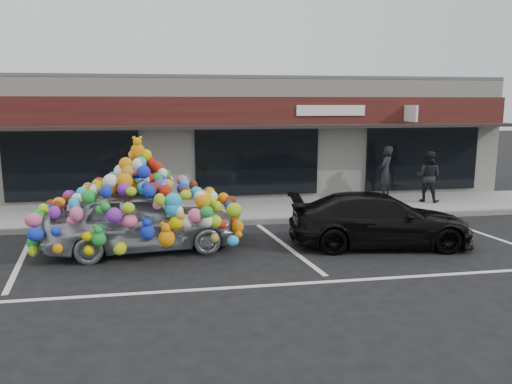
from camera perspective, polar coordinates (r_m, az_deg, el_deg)
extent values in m
plane|color=black|center=(11.61, -9.99, -7.06)|extent=(90.00, 90.00, 0.00)
cube|color=white|center=(19.64, -10.09, 6.20)|extent=(24.00, 6.00, 4.20)
cube|color=#59595B|center=(19.62, -10.29, 12.48)|extent=(24.00, 6.00, 0.12)
cube|color=#3A1010|center=(16.52, -10.26, 9.12)|extent=(24.00, 0.18, 0.90)
cube|color=black|center=(16.02, -10.22, 7.30)|extent=(24.00, 1.20, 0.10)
cube|color=white|center=(17.96, 17.22, 8.58)|extent=(0.08, 0.95, 0.55)
cube|color=white|center=(17.25, 8.57, 9.21)|extent=(2.40, 0.04, 0.35)
cube|color=black|center=(16.98, -20.26, 2.92)|extent=(4.20, 0.12, 2.30)
cube|color=black|center=(16.93, 0.15, 3.53)|extent=(4.20, 0.12, 2.30)
cube|color=black|center=(18.89, 18.43, 3.70)|extent=(4.20, 0.12, 2.30)
cube|color=#9C9C97|center=(15.46, -9.94, -2.43)|extent=(26.00, 3.00, 0.15)
cube|color=slate|center=(14.00, -9.96, -3.76)|extent=(26.00, 0.18, 0.16)
cube|color=silver|center=(12.27, -25.22, -6.94)|extent=(0.73, 4.37, 0.01)
cube|color=silver|center=(12.10, 3.47, -6.19)|extent=(0.73, 4.37, 0.01)
cube|color=silver|center=(14.29, 25.15, -4.60)|extent=(0.73, 4.37, 0.01)
cube|color=silver|center=(9.61, 2.17, -10.58)|extent=(14.00, 0.12, 0.01)
imported|color=#969AA0|center=(11.90, -12.94, -3.07)|extent=(2.21, 4.48, 1.47)
ellipsoid|color=red|center=(11.68, -13.19, 3.08)|extent=(1.50, 1.95, 1.10)
sphere|color=yellow|center=(11.69, -5.64, -1.46)|extent=(0.34, 0.34, 0.34)
sphere|color=#1712DB|center=(11.01, -10.04, -5.04)|extent=(0.36, 0.36, 0.36)
sphere|color=green|center=(12.92, -16.23, -2.80)|extent=(0.30, 0.30, 0.30)
sphere|color=pink|center=(11.63, -13.29, 5.52)|extent=(0.32, 0.32, 0.32)
sphere|color=orange|center=(12.08, -19.11, -1.56)|extent=(0.30, 0.30, 0.30)
imported|color=black|center=(12.38, 13.96, -3.09)|extent=(2.38, 4.57, 1.27)
imported|color=black|center=(17.48, 14.57, 2.14)|extent=(0.78, 0.78, 1.83)
imported|color=black|center=(17.51, 19.07, 1.69)|extent=(1.04, 1.02, 1.69)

